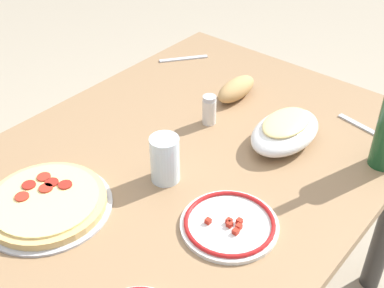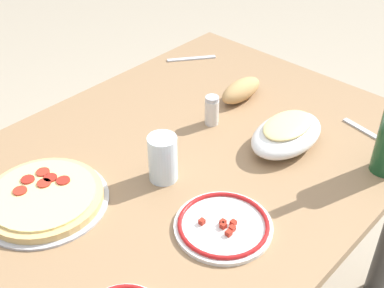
# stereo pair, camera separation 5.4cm
# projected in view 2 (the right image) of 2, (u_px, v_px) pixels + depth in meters

# --- Properties ---
(dining_table) EXTENTS (1.22, 0.94, 0.74)m
(dining_table) POSITION_uv_depth(u_px,v_px,m) (192.00, 188.00, 1.41)
(dining_table) COLOR #93704C
(dining_table) RESTS_ON ground
(pepperoni_pizza) EXTENTS (0.30, 0.30, 0.03)m
(pepperoni_pizza) POSITION_uv_depth(u_px,v_px,m) (44.00, 198.00, 1.18)
(pepperoni_pizza) COLOR #B7B7BC
(pepperoni_pizza) RESTS_ON dining_table
(baked_pasta_dish) EXTENTS (0.24, 0.15, 0.08)m
(baked_pasta_dish) POSITION_uv_depth(u_px,v_px,m) (287.00, 133.00, 1.34)
(baked_pasta_dish) COLOR white
(baked_pasta_dish) RESTS_ON dining_table
(water_glass) EXTENTS (0.07, 0.07, 0.12)m
(water_glass) POSITION_uv_depth(u_px,v_px,m) (163.00, 158.00, 1.22)
(water_glass) COLOR silver
(water_glass) RESTS_ON dining_table
(side_plate_near) EXTENTS (0.22, 0.22, 0.02)m
(side_plate_near) POSITION_uv_depth(u_px,v_px,m) (223.00, 225.00, 1.11)
(side_plate_near) COLOR white
(side_plate_near) RESTS_ON dining_table
(bread_loaf) EXTENTS (0.16, 0.07, 0.06)m
(bread_loaf) POSITION_uv_depth(u_px,v_px,m) (241.00, 90.00, 1.54)
(bread_loaf) COLOR tan
(bread_loaf) RESTS_ON dining_table
(spice_shaker) EXTENTS (0.04, 0.04, 0.09)m
(spice_shaker) POSITION_uv_depth(u_px,v_px,m) (212.00, 110.00, 1.42)
(spice_shaker) COLOR silver
(spice_shaker) RESTS_ON dining_table
(fork_left) EXTENTS (0.05, 0.17, 0.00)m
(fork_left) POSITION_uv_depth(u_px,v_px,m) (369.00, 133.00, 1.41)
(fork_left) COLOR #B7B7BC
(fork_left) RESTS_ON dining_table
(fork_right) EXTENTS (0.15, 0.12, 0.00)m
(fork_right) POSITION_uv_depth(u_px,v_px,m) (191.00, 59.00, 1.77)
(fork_right) COLOR #B7B7BC
(fork_right) RESTS_ON dining_table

